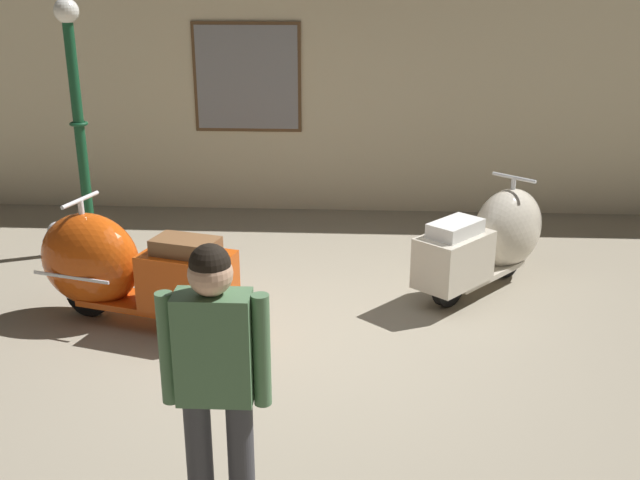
{
  "coord_description": "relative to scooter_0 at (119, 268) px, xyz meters",
  "views": [
    {
      "loc": [
        0.42,
        -5.5,
        2.87
      ],
      "look_at": [
        0.06,
        0.91,
        0.58
      ],
      "focal_mm": 41.3,
      "sensor_mm": 36.0,
      "label": 1
    }
  ],
  "objects": [
    {
      "name": "ground_plane",
      "position": [
        1.65,
        -0.31,
        -0.5
      ],
      "size": [
        60.0,
        60.0,
        0.0
      ],
      "primitive_type": "plane",
      "color": "gray"
    },
    {
      "name": "showroom_back_wall",
      "position": [
        1.64,
        3.5,
        1.11
      ],
      "size": [
        18.0,
        0.24,
        3.22
      ],
      "color": "beige",
      "rests_on": "ground"
    },
    {
      "name": "scooter_0",
      "position": [
        0.0,
        0.0,
        0.0
      ],
      "size": [
        1.87,
        0.98,
        1.1
      ],
      "rotation": [
        0.0,
        0.0,
        2.87
      ],
      "color": "black",
      "rests_on": "ground"
    },
    {
      "name": "scooter_1",
      "position": [
        3.36,
        0.99,
        -0.02
      ],
      "size": [
        1.51,
        1.62,
        1.06
      ],
      "rotation": [
        0.0,
        0.0,
        0.84
      ],
      "color": "black",
      "rests_on": "ground"
    },
    {
      "name": "lamppost",
      "position": [
        -0.89,
        1.71,
        0.85
      ],
      "size": [
        0.28,
        0.28,
        2.68
      ],
      "color": "#144728",
      "rests_on": "ground"
    },
    {
      "name": "visitor_0",
      "position": [
        1.35,
        -2.56,
        0.47
      ],
      "size": [
        0.57,
        0.27,
        1.67
      ],
      "rotation": [
        0.0,
        0.0,
        1.58
      ],
      "color": "black",
      "rests_on": "ground"
    }
  ]
}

